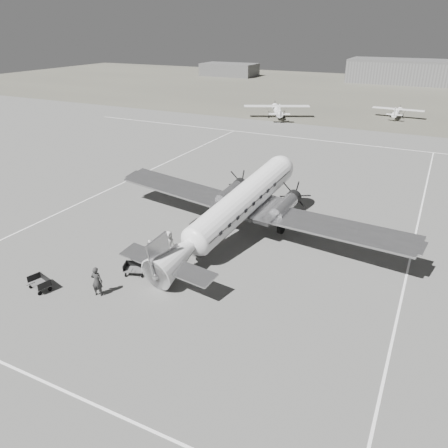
# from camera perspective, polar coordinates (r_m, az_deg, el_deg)

# --- Properties ---
(ground) EXTENTS (260.00, 260.00, 0.00)m
(ground) POSITION_cam_1_polar(r_m,az_deg,el_deg) (31.68, -0.04, -5.46)
(ground) COLOR slate
(ground) RESTS_ON ground
(taxi_line_near) EXTENTS (60.00, 0.15, 0.01)m
(taxi_line_near) POSITION_cam_1_polar(r_m,az_deg,el_deg) (22.63, -17.22, -21.34)
(taxi_line_near) COLOR white
(taxi_line_near) RESTS_ON ground
(taxi_line_right) EXTENTS (0.15, 80.00, 0.01)m
(taxi_line_right) POSITION_cam_1_polar(r_m,az_deg,el_deg) (29.24, 21.90, -10.30)
(taxi_line_right) COLOR white
(taxi_line_right) RESTS_ON ground
(taxi_line_left) EXTENTS (0.15, 60.00, 0.01)m
(taxi_line_left) POSITION_cam_1_polar(r_m,az_deg,el_deg) (48.56, -14.00, 4.80)
(taxi_line_left) COLOR white
(taxi_line_left) RESTS_ON ground
(taxi_line_horizon) EXTENTS (90.00, 0.15, 0.01)m
(taxi_line_horizon) POSITION_cam_1_polar(r_m,az_deg,el_deg) (67.59, 15.47, 10.17)
(taxi_line_horizon) COLOR white
(taxi_line_horizon) RESTS_ON ground
(grass_infield) EXTENTS (260.00, 90.00, 0.01)m
(grass_infield) POSITION_cam_1_polar(r_m,az_deg,el_deg) (121.22, 21.17, 15.54)
(grass_infield) COLOR #5A584C
(grass_infield) RESTS_ON ground
(hangar_main) EXTENTS (42.00, 14.00, 6.60)m
(hangar_main) POSITION_cam_1_polar(r_m,az_deg,el_deg) (145.28, 24.65, 17.58)
(hangar_main) COLOR slate
(hangar_main) RESTS_ON ground
(shed_secondary) EXTENTS (18.00, 10.00, 4.00)m
(shed_secondary) POSITION_cam_1_polar(r_m,az_deg,el_deg) (155.51, 0.70, 19.51)
(shed_secondary) COLOR #515151
(shed_secondary) RESTS_ON ground
(dc3_airliner) EXTENTS (30.04, 23.02, 5.23)m
(dc3_airliner) POSITION_cam_1_polar(r_m,az_deg,el_deg) (34.32, 1.48, 1.88)
(dc3_airliner) COLOR #ADADB0
(dc3_airliner) RESTS_ON ground
(light_plane_left) EXTENTS (15.25, 14.18, 2.53)m
(light_plane_left) POSITION_cam_1_polar(r_m,az_deg,el_deg) (83.86, 6.91, 14.42)
(light_plane_left) COLOR white
(light_plane_left) RESTS_ON ground
(light_plane_right) EXTENTS (9.54, 7.87, 1.91)m
(light_plane_right) POSITION_cam_1_polar(r_m,az_deg,el_deg) (89.24, 21.69, 13.33)
(light_plane_right) COLOR white
(light_plane_right) RESTS_ON ground
(baggage_cart_near) EXTENTS (1.79, 1.53, 0.85)m
(baggage_cart_near) POSITION_cam_1_polar(r_m,az_deg,el_deg) (31.05, -11.58, -5.79)
(baggage_cart_near) COLOR #515151
(baggage_cart_near) RESTS_ON ground
(baggage_cart_far) EXTENTS (1.81, 1.49, 0.88)m
(baggage_cart_far) POSITION_cam_1_polar(r_m,az_deg,el_deg) (31.21, -22.94, -7.21)
(baggage_cart_far) COLOR #515151
(baggage_cart_far) RESTS_ON ground
(ground_crew) EXTENTS (0.85, 0.67, 2.06)m
(ground_crew) POSITION_cam_1_polar(r_m,az_deg,el_deg) (29.07, -16.27, -7.21)
(ground_crew) COLOR #2A2A2A
(ground_crew) RESTS_ON ground
(ramp_agent) EXTENTS (0.95, 1.11, 1.98)m
(ramp_agent) POSITION_cam_1_polar(r_m,az_deg,el_deg) (31.80, -9.45, -3.66)
(ramp_agent) COLOR silver
(ramp_agent) RESTS_ON ground
(passenger) EXTENTS (0.69, 0.99, 1.93)m
(passenger) POSITION_cam_1_polar(r_m,az_deg,el_deg) (33.00, -7.20, -2.46)
(passenger) COLOR #BBBAB8
(passenger) RESTS_ON ground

